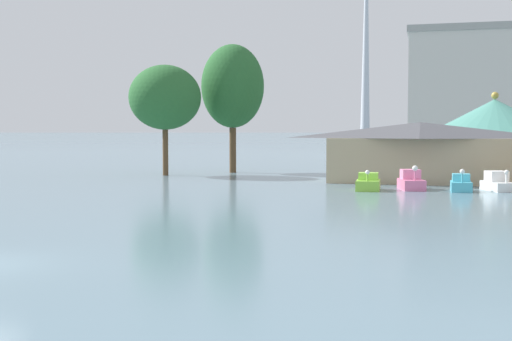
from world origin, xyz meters
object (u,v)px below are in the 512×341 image
Objects in this scene: pedal_boat_white at (498,183)px; green_roof_pavilion at (494,132)px; boathouse at (420,151)px; pedal_boat_pink at (411,182)px; background_building_block at (509,94)px; shoreline_tree_tall_left at (165,98)px; pedal_boat_lime at (368,183)px; distant_broadcast_tower at (366,11)px; pedal_boat_cyan at (461,184)px; shoreline_tree_mid at (233,87)px.

pedal_boat_white is 19.33m from green_roof_pavilion.
pedal_boat_pink is at bearing -94.12° from boathouse.
shoreline_tree_tall_left is at bearing -124.90° from background_building_block.
boathouse reaches higher than pedal_boat_white.
distant_broadcast_tower is (-32.41, 337.18, 69.96)m from pedal_boat_lime.
green_roof_pavilion is (7.18, 19.74, 3.46)m from pedal_boat_pink.
pedal_boat_cyan is 21.04m from green_roof_pavilion.
background_building_block is at bearing -80.16° from distant_broadcast_tower.
pedal_boat_cyan is 27.35m from shoreline_tree_mid.
green_roof_pavilion reaches higher than pedal_boat_lime.
green_roof_pavilion is at bearing 10.94° from shoreline_tree_mid.
background_building_block is at bearing 77.18° from boathouse.
pedal_boat_pink is 61.80m from background_building_block.
shoreline_tree_mid is (-17.64, 14.95, 7.90)m from pedal_boat_pink.
shoreline_tree_tall_left is 0.34× the size of background_building_block.
pedal_boat_lime is 0.21× the size of green_roof_pavilion.
pedal_boat_pink is at bearing -101.85° from pedal_boat_cyan.
shoreline_tree_tall_left reaches higher than green_roof_pavilion.
background_building_block reaches higher than green_roof_pavilion.
pedal_boat_white is at bearing -96.47° from background_building_block.
shoreline_tree_mid is (-18.11, 8.34, 5.95)m from boathouse.
background_building_block is (5.41, 40.07, 5.66)m from green_roof_pavilion.
distant_broadcast_tower is at bearing 92.24° from shoreline_tree_tall_left.
pedal_boat_pink is 344.78m from distant_broadcast_tower.
shoreline_tree_tall_left is at bearing -126.81° from pedal_boat_white.
boathouse is at bearing 155.02° from pedal_boat_lime.
pedal_boat_pink is 24.43m from shoreline_tree_mid.
boathouse is 55.03m from background_building_block.
pedal_boat_cyan is 8.07m from boathouse.
background_building_block reaches higher than shoreline_tree_mid.
boathouse is (0.48, 6.61, 1.96)m from pedal_boat_pink.
pedal_boat_pink is 25.32m from shoreline_tree_tall_left.
background_building_block reaches higher than shoreline_tree_tall_left.
pedal_boat_lime is 23.43m from shoreline_tree_tall_left.
shoreline_tree_mid is at bearing -127.67° from pedal_boat_cyan.
pedal_boat_pink is at bearing -22.81° from shoreline_tree_tall_left.
pedal_boat_pink is at bearing 113.78° from pedal_boat_lime.
pedal_boat_white is 0.26× the size of shoreline_tree_mid.
boathouse reaches higher than pedal_boat_cyan.
background_building_block is at bearing 163.57° from pedal_boat_lime.
pedal_boat_pink is at bearing -102.33° from pedal_boat_white.
distant_broadcast_tower reaches higher than pedal_boat_white.
green_roof_pavilion is (6.70, 13.13, 1.51)m from boathouse.
background_building_block is at bearing 56.03° from shoreline_tree_mid.
pedal_boat_white is at bearing -47.13° from boathouse.
pedal_boat_pink is 5.95m from pedal_boat_white.
shoreline_tree_tall_left is at bearing 172.91° from boathouse.
pedal_boat_pink is 6.91m from boathouse.
distant_broadcast_tower is (-12.77, 326.30, 63.26)m from shoreline_tree_tall_left.
pedal_boat_pink is 3.43m from pedal_boat_cyan.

